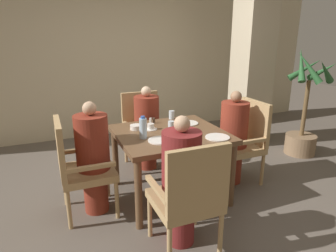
{
  "coord_description": "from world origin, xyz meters",
  "views": [
    {
      "loc": [
        -1.17,
        -2.76,
        1.74
      ],
      "look_at": [
        0.0,
        0.05,
        0.79
      ],
      "focal_mm": 32.0,
      "sensor_mm": 36.0,
      "label": 1
    }
  ],
  "objects_px": {
    "chair_far_side": "(143,127)",
    "bowl_small": "(136,127)",
    "chair_left_side": "(78,165)",
    "water_bottle": "(143,128)",
    "plate_main_right": "(217,137)",
    "potted_palm": "(304,122)",
    "glass_tall_near": "(171,126)",
    "chair_right_side": "(243,139)",
    "plate_dessert_center": "(161,140)",
    "diner_in_near_chair": "(181,181)",
    "glass_tall_mid": "(172,115)",
    "teacup_with_saucer": "(151,127)",
    "chair_near_corner": "(189,195)",
    "diner_in_right_chair": "(233,137)",
    "diner_in_far_chair": "(147,127)",
    "plate_main_left": "(188,123)",
    "diner_in_left_chair": "(93,157)"
  },
  "relations": [
    {
      "from": "potted_palm",
      "to": "plate_dessert_center",
      "type": "xyz_separation_m",
      "value": [
        -2.47,
        -0.57,
        0.25
      ]
    },
    {
      "from": "chair_far_side",
      "to": "plate_main_right",
      "type": "height_order",
      "value": "chair_far_side"
    },
    {
      "from": "chair_near_corner",
      "to": "bowl_small",
      "type": "bearing_deg",
      "value": 94.05
    },
    {
      "from": "diner_in_far_chair",
      "to": "plate_dessert_center",
      "type": "distance_m",
      "value": 1.02
    },
    {
      "from": "diner_in_right_chair",
      "to": "diner_in_near_chair",
      "type": "relative_size",
      "value": 0.99
    },
    {
      "from": "potted_palm",
      "to": "glass_tall_near",
      "type": "xyz_separation_m",
      "value": [
        -2.25,
        -0.31,
        0.29
      ]
    },
    {
      "from": "chair_far_side",
      "to": "bowl_small",
      "type": "relative_size",
      "value": 7.55
    },
    {
      "from": "chair_far_side",
      "to": "plate_dessert_center",
      "type": "relative_size",
      "value": 4.02
    },
    {
      "from": "diner_in_far_chair",
      "to": "chair_far_side",
      "type": "bearing_deg",
      "value": 90.0
    },
    {
      "from": "diner_in_left_chair",
      "to": "glass_tall_near",
      "type": "relative_size",
      "value": 11.23
    },
    {
      "from": "glass_tall_near",
      "to": "glass_tall_mid",
      "type": "relative_size",
      "value": 1.0
    },
    {
      "from": "chair_near_corner",
      "to": "plate_main_right",
      "type": "xyz_separation_m",
      "value": [
        0.59,
        0.56,
        0.22
      ]
    },
    {
      "from": "teacup_with_saucer",
      "to": "water_bottle",
      "type": "xyz_separation_m",
      "value": [
        -0.16,
        -0.24,
        0.08
      ]
    },
    {
      "from": "diner_in_right_chair",
      "to": "teacup_with_saucer",
      "type": "distance_m",
      "value": 1.0
    },
    {
      "from": "diner_in_right_chair",
      "to": "glass_tall_near",
      "type": "bearing_deg",
      "value": 176.47
    },
    {
      "from": "chair_far_side",
      "to": "chair_right_side",
      "type": "relative_size",
      "value": 1.0
    },
    {
      "from": "plate_main_left",
      "to": "teacup_with_saucer",
      "type": "xyz_separation_m",
      "value": [
        -0.46,
        -0.04,
        0.02
      ]
    },
    {
      "from": "chair_right_side",
      "to": "plate_main_right",
      "type": "height_order",
      "value": "chair_right_side"
    },
    {
      "from": "chair_right_side",
      "to": "water_bottle",
      "type": "height_order",
      "value": "chair_right_side"
    },
    {
      "from": "water_bottle",
      "to": "glass_tall_mid",
      "type": "bearing_deg",
      "value": 44.96
    },
    {
      "from": "chair_near_corner",
      "to": "teacup_with_saucer",
      "type": "relative_size",
      "value": 7.25
    },
    {
      "from": "chair_near_corner",
      "to": "diner_in_near_chair",
      "type": "xyz_separation_m",
      "value": [
        -0.0,
        0.15,
        0.05
      ]
    },
    {
      "from": "chair_far_side",
      "to": "plate_main_right",
      "type": "bearing_deg",
      "value": -73.99
    },
    {
      "from": "chair_left_side",
      "to": "water_bottle",
      "type": "distance_m",
      "value": 0.71
    },
    {
      "from": "plate_main_right",
      "to": "diner_in_right_chair",
      "type": "bearing_deg",
      "value": 38.61
    },
    {
      "from": "diner_in_near_chair",
      "to": "plate_main_left",
      "type": "distance_m",
      "value": 1.11
    },
    {
      "from": "plate_main_right",
      "to": "glass_tall_near",
      "type": "distance_m",
      "value": 0.52
    },
    {
      "from": "plate_dessert_center",
      "to": "bowl_small",
      "type": "xyz_separation_m",
      "value": [
        -0.11,
        0.44,
        0.02
      ]
    },
    {
      "from": "chair_right_side",
      "to": "glass_tall_near",
      "type": "height_order",
      "value": "chair_right_side"
    },
    {
      "from": "water_bottle",
      "to": "plate_main_right",
      "type": "bearing_deg",
      "value": -21.64
    },
    {
      "from": "plate_main_left",
      "to": "bowl_small",
      "type": "bearing_deg",
      "value": 177.75
    },
    {
      "from": "chair_far_side",
      "to": "glass_tall_mid",
      "type": "distance_m",
      "value": 0.57
    },
    {
      "from": "chair_far_side",
      "to": "bowl_small",
      "type": "xyz_separation_m",
      "value": [
        -0.3,
        -0.69,
        0.24
      ]
    },
    {
      "from": "water_bottle",
      "to": "plate_dessert_center",
      "type": "bearing_deg",
      "value": -46.01
    },
    {
      "from": "diner_in_near_chair",
      "to": "chair_right_side",
      "type": "bearing_deg",
      "value": 32.98
    },
    {
      "from": "water_bottle",
      "to": "plate_main_left",
      "type": "bearing_deg",
      "value": 24.12
    },
    {
      "from": "chair_right_side",
      "to": "diner_in_near_chair",
      "type": "xyz_separation_m",
      "value": [
        -1.18,
        -0.77,
        0.05
      ]
    },
    {
      "from": "plate_main_right",
      "to": "teacup_with_saucer",
      "type": "relative_size",
      "value": 1.8
    },
    {
      "from": "bowl_small",
      "to": "water_bottle",
      "type": "bearing_deg",
      "value": -93.45
    },
    {
      "from": "plate_dessert_center",
      "to": "glass_tall_mid",
      "type": "distance_m",
      "value": 0.79
    },
    {
      "from": "plate_main_right",
      "to": "glass_tall_near",
      "type": "xyz_separation_m",
      "value": [
        -0.33,
        0.4,
        0.04
      ]
    },
    {
      "from": "potted_palm",
      "to": "bowl_small",
      "type": "bearing_deg",
      "value": -177.07
    },
    {
      "from": "water_bottle",
      "to": "glass_tall_mid",
      "type": "xyz_separation_m",
      "value": [
        0.54,
        0.54,
        -0.06
      ]
    },
    {
      "from": "diner_in_far_chair",
      "to": "glass_tall_near",
      "type": "height_order",
      "value": "diner_in_far_chair"
    },
    {
      "from": "plate_main_right",
      "to": "chair_far_side",
      "type": "bearing_deg",
      "value": 106.01
    },
    {
      "from": "plate_main_right",
      "to": "water_bottle",
      "type": "relative_size",
      "value": 1.07
    },
    {
      "from": "plate_main_right",
      "to": "glass_tall_mid",
      "type": "height_order",
      "value": "glass_tall_mid"
    },
    {
      "from": "diner_in_near_chair",
      "to": "potted_palm",
      "type": "xyz_separation_m",
      "value": [
        2.51,
        1.12,
        -0.09
      ]
    },
    {
      "from": "chair_far_side",
      "to": "diner_in_left_chair",
      "type": "bearing_deg",
      "value": -131.59
    },
    {
      "from": "glass_tall_mid",
      "to": "plate_dessert_center",
      "type": "bearing_deg",
      "value": -121.15
    }
  ]
}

